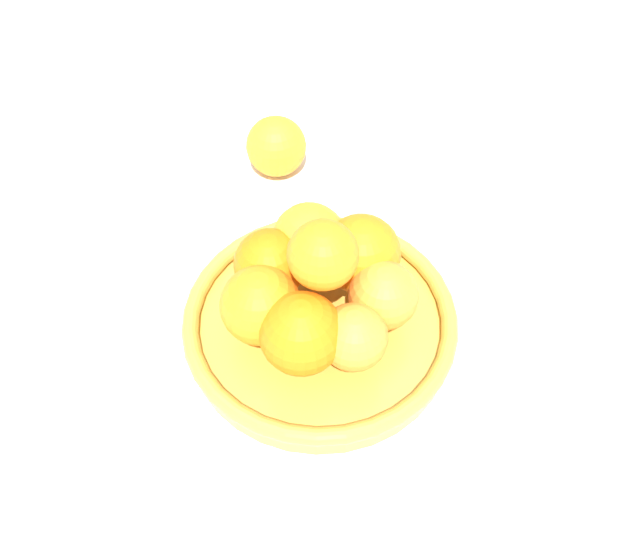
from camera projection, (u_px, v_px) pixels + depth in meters
ground_plane at (320, 332)px, 0.68m from camera, size 4.00×4.00×0.00m
fruit_bowl at (320, 321)px, 0.67m from camera, size 0.29×0.29×0.04m
orange_pile at (317, 282)px, 0.62m from camera, size 0.20×0.20×0.13m
stray_orange at (276, 146)px, 0.82m from camera, size 0.08×0.08×0.08m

